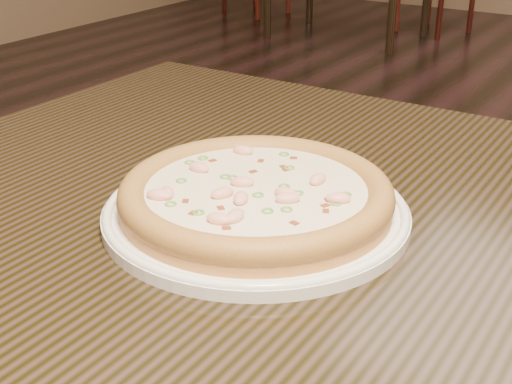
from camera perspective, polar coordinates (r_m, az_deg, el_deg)
The scene contains 4 objects.
ground at distance 1.80m, azimuth 12.43°, elevation -12.63°, with size 9.00×9.00×0.00m, color black.
hero_table at distance 0.76m, azimuth 9.79°, elevation -9.53°, with size 1.20×0.80×0.75m.
plate at distance 0.72m, azimuth 0.00°, elevation -1.54°, with size 0.31×0.31×0.02m.
pizza at distance 0.71m, azimuth -0.01°, elevation -0.22°, with size 0.27×0.27×0.03m.
Camera 1 is at (0.43, -1.38, 1.08)m, focal length 50.00 mm.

